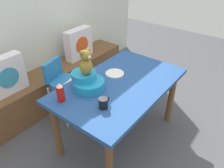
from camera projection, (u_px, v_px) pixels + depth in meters
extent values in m
plane|color=#4C4C51|center=(119.00, 135.00, 2.60)|extent=(8.00, 8.00, 0.00)
cube|color=silver|center=(24.00, 4.00, 2.63)|extent=(4.40, 0.10, 2.60)
cube|color=brown|center=(52.00, 86.00, 3.08)|extent=(2.60, 0.44, 0.46)
cube|color=silver|center=(5.00, 76.00, 2.43)|extent=(0.44, 0.14, 0.44)
cylinder|color=teal|center=(9.00, 78.00, 2.39)|extent=(0.24, 0.01, 0.24)
cube|color=silver|center=(79.00, 44.00, 3.19)|extent=(0.44, 0.14, 0.44)
cylinder|color=#D84C1E|center=(82.00, 45.00, 3.15)|extent=(0.24, 0.01, 0.24)
cube|color=#264C8C|center=(120.00, 85.00, 2.21)|extent=(1.38, 0.85, 0.04)
cylinder|color=brown|center=(109.00, 166.00, 1.84)|extent=(0.07, 0.07, 0.70)
cylinder|color=brown|center=(171.00, 98.00, 2.63)|extent=(0.07, 0.07, 0.70)
cylinder|color=brown|center=(57.00, 131.00, 2.18)|extent=(0.07, 0.07, 0.70)
cylinder|color=brown|center=(125.00, 80.00, 2.98)|extent=(0.07, 0.07, 0.70)
cylinder|color=#2672B2|center=(64.00, 84.00, 2.61)|extent=(0.34, 0.34, 0.10)
cube|color=#2672B2|center=(53.00, 70.00, 2.57)|extent=(0.30, 0.12, 0.24)
cube|color=white|center=(77.00, 82.00, 2.51)|extent=(0.34, 0.27, 0.02)
cylinder|color=silver|center=(66.00, 112.00, 2.60)|extent=(0.03, 0.03, 0.46)
cylinder|color=silver|center=(83.00, 101.00, 2.78)|extent=(0.03, 0.03, 0.46)
cylinder|color=silver|center=(51.00, 103.00, 2.74)|extent=(0.03, 0.03, 0.46)
cylinder|color=silver|center=(67.00, 93.00, 2.93)|extent=(0.03, 0.03, 0.46)
cylinder|color=#1E8DC1|center=(89.00, 85.00, 2.09)|extent=(0.30, 0.30, 0.09)
cylinder|color=#1E8DC1|center=(84.00, 76.00, 2.08)|extent=(0.24, 0.24, 0.07)
ellipsoid|color=olive|center=(86.00, 67.00, 1.99)|extent=(0.13, 0.11, 0.15)
sphere|color=olive|center=(85.00, 55.00, 1.93)|extent=(0.10, 0.10, 0.10)
sphere|color=beige|center=(89.00, 57.00, 1.91)|extent=(0.04, 0.04, 0.04)
sphere|color=olive|center=(82.00, 53.00, 1.88)|extent=(0.04, 0.04, 0.04)
sphere|color=olive|center=(88.00, 50.00, 1.93)|extent=(0.04, 0.04, 0.04)
cylinder|color=red|center=(61.00, 94.00, 1.91)|extent=(0.07, 0.07, 0.15)
cone|color=white|center=(59.00, 85.00, 1.86)|extent=(0.06, 0.06, 0.03)
cylinder|color=black|center=(103.00, 103.00, 1.85)|extent=(0.08, 0.08, 0.09)
torus|color=black|center=(107.00, 100.00, 1.88)|extent=(0.06, 0.01, 0.06)
cylinder|color=white|center=(115.00, 73.00, 2.34)|extent=(0.20, 0.20, 0.01)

